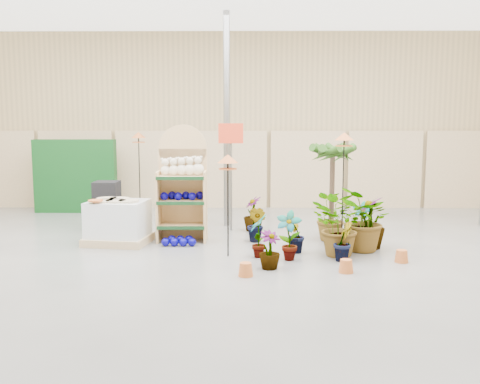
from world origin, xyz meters
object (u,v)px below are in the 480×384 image
at_px(pallet_stack, 118,222).
at_px(potted_plant_2, 336,227).
at_px(display_shelf, 183,188).
at_px(bird_table_front, 228,162).

bearing_deg(pallet_stack, potted_plant_2, -4.69).
height_order(display_shelf, bird_table_front, display_shelf).
relative_size(display_shelf, bird_table_front, 1.28).
bearing_deg(display_shelf, pallet_stack, -164.03).
xyz_separation_m(display_shelf, pallet_stack, (-1.16, -0.35, -0.60)).
xyz_separation_m(display_shelf, bird_table_front, (0.90, -1.28, 0.58)).
bearing_deg(potted_plant_2, bird_table_front, -178.62).
bearing_deg(display_shelf, bird_table_front, -55.59).
xyz_separation_m(pallet_stack, bird_table_front, (2.06, -0.94, 1.18)).
distance_m(display_shelf, pallet_stack, 1.35).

